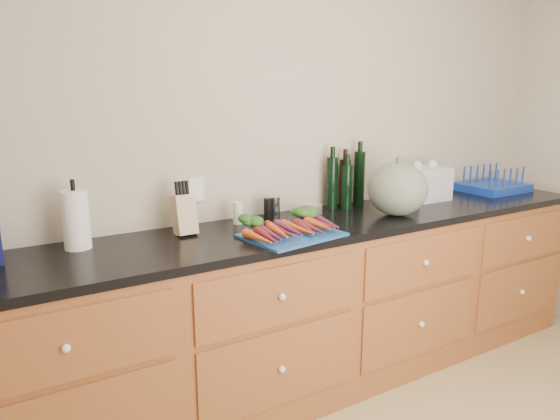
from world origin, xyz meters
TOP-DOWN VIEW (x-y plane):
  - wall_back at (0.00, 1.62)m, footprint 4.10×0.05m
  - cabinets at (0.00, 1.30)m, footprint 3.60×0.64m
  - countertop at (0.00, 1.30)m, footprint 3.64×0.62m
  - cutting_board at (-0.30, 1.14)m, footprint 0.49×0.40m
  - carrots at (-0.30, 1.18)m, footprint 0.44×0.33m
  - squash at (0.43, 1.20)m, footprint 0.33×0.33m
  - paper_towel at (-1.21, 1.46)m, footprint 0.12×0.12m
  - knife_block at (-0.73, 1.44)m, footprint 0.10×0.10m
  - grinder_salt at (-0.42, 1.48)m, footprint 0.05×0.05m
  - grinder_pepper at (-0.24, 1.48)m, footprint 0.05×0.05m
  - canister_chrome at (-0.19, 1.48)m, footprint 0.05×0.05m
  - tomato_box at (0.00, 1.47)m, footprint 0.14×0.11m
  - bottles at (0.31, 1.51)m, footprint 0.27×0.14m
  - grocery_bag at (0.87, 1.42)m, footprint 0.29×0.23m
  - dish_rack at (1.50, 1.38)m, footprint 0.43×0.34m

SIDE VIEW (x-z plane):
  - cabinets at x=0.00m, z-range 0.00..0.90m
  - countertop at x=0.00m, z-range 0.90..0.94m
  - cutting_board at x=-0.30m, z-range 0.94..0.95m
  - tomato_box at x=0.00m, z-range 0.94..1.00m
  - carrots at x=-0.30m, z-range 0.95..1.01m
  - dish_rack at x=1.50m, z-range 0.90..1.07m
  - grinder_pepper at x=-0.24m, z-range 0.94..1.06m
  - grinder_salt at x=-0.42m, z-range 0.94..1.06m
  - canister_chrome at x=-0.19m, z-range 0.94..1.06m
  - knife_block at x=-0.73m, z-range 0.94..1.13m
  - grocery_bag at x=0.87m, z-range 0.94..1.15m
  - paper_towel at x=-1.21m, z-range 0.94..1.20m
  - bottles at x=0.31m, z-range 0.93..1.25m
  - squash at x=0.43m, z-range 0.94..1.24m
  - wall_back at x=0.00m, z-range 0.00..2.60m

